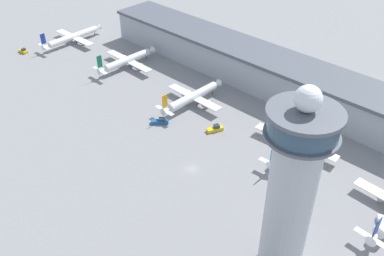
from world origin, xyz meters
name	(u,v)px	position (x,y,z in m)	size (l,w,h in m)	color
ground_plane	(192,169)	(0.00, 0.00, 0.00)	(1000.00, 1000.00, 0.00)	gray
terminal_building	(296,83)	(0.00, 70.00, 8.74)	(231.55, 25.00, 17.28)	#A3A8B2
control_tower	(292,189)	(47.94, -13.21, 29.91)	(18.01, 18.01, 59.90)	#BCBCC1
airplane_gate_alpha	(73,37)	(-130.26, 34.53, 3.78)	(32.15, 40.53, 11.66)	white
airplane_gate_bravo	(127,60)	(-82.34, 36.73, 4.04)	(33.96, 36.55, 12.47)	silver
airplane_gate_charlie	(193,97)	(-31.10, 33.33, 4.30)	(30.89, 36.56, 12.41)	silver
airplane_gate_delta	(295,141)	(21.09, 36.71, 3.94)	(35.65, 38.22, 11.37)	white
service_truck_catering	(215,129)	(-9.88, 24.78, 0.98)	(5.13, 7.49, 2.82)	black
service_truck_baggage	(23,51)	(-139.66, 7.08, 0.91)	(6.26, 2.99, 2.63)	black
service_truck_water	(160,122)	(-30.82, 12.36, 0.96)	(6.97, 6.91, 2.77)	black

